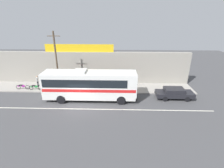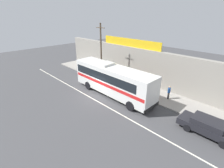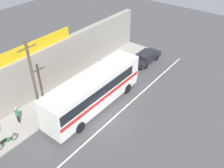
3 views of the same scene
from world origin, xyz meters
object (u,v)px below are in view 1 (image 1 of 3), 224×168
motorcycle_purple (23,86)px  utility_pole (57,62)px  pedestrian_near_shop (132,81)px  pedestrian_by_curb (37,80)px  parked_car (174,93)px  motorcycle_blue (35,87)px  pedestrian_far_left (54,80)px  intercity_bus (89,84)px

motorcycle_purple → utility_pole: bearing=-2.8°
pedestrian_near_shop → pedestrian_by_curb: pedestrian_by_curb is taller
parked_car → motorcycle_purple: (-20.32, 1.92, -0.17)m
pedestrian_near_shop → motorcycle_purple: bearing=-175.8°
utility_pole → pedestrian_by_curb: 5.01m
motorcycle_blue → pedestrian_near_shop: 13.50m
utility_pole → pedestrian_by_curb: (-3.66, 1.38, -3.14)m
pedestrian_by_curb → utility_pole: bearing=-20.6°
utility_pole → pedestrian_far_left: utility_pole is taller
pedestrian_far_left → pedestrian_near_shop: bearing=-1.2°
motorcycle_blue → motorcycle_purple: 1.88m
motorcycle_blue → pedestrian_near_shop: pedestrian_near_shop is taller
pedestrian_far_left → pedestrian_by_curb: size_ratio=1.03×
motorcycle_blue → pedestrian_near_shop: (13.43, 1.27, 0.49)m
motorcycle_purple → pedestrian_by_curb: 2.08m
intercity_bus → motorcycle_purple: bearing=165.6°
intercity_bus → pedestrian_near_shop: intercity_bus is taller
motorcycle_purple → pedestrian_far_left: bearing=18.7°
utility_pole → pedestrian_far_left: bearing=129.1°
intercity_bus → pedestrian_far_left: bearing=146.2°
utility_pole → pedestrian_far_left: size_ratio=4.75×
pedestrian_far_left → motorcycle_blue: bearing=-145.0°
utility_pole → pedestrian_by_curb: size_ratio=4.88×
motorcycle_purple → pedestrian_near_shop: pedestrian_near_shop is taller
intercity_bus → parked_car: (10.51, 0.60, -1.33)m
parked_car → pedestrian_by_curb: pedestrian_by_curb is taller
parked_car → pedestrian_far_left: pedestrian_far_left is taller
motorcycle_purple → motorcycle_blue: bearing=-4.5°
pedestrian_near_shop → pedestrian_by_curb: size_ratio=0.98×
motorcycle_purple → parked_car: bearing=-5.4°
intercity_bus → motorcycle_purple: size_ratio=5.77×
pedestrian_near_shop → pedestrian_by_curb: 13.62m
parked_car → motorcycle_purple: size_ratio=2.38×
parked_car → pedestrian_by_curb: size_ratio=2.83×
motorcycle_blue → pedestrian_near_shop: size_ratio=1.21×
parked_car → utility_pole: size_ratio=0.58×
parked_car → pedestrian_near_shop: (-5.02, 3.03, 0.32)m
pedestrian_far_left → pedestrian_by_curb: bearing=-174.1°
motorcycle_blue → parked_car: bearing=-5.5°
pedestrian_near_shop → pedestrian_by_curb: (-13.62, 0.00, 0.02)m
pedestrian_near_shop → pedestrian_far_left: (-11.28, 0.24, 0.04)m
utility_pole → motorcycle_purple: (-5.34, 0.26, -3.65)m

